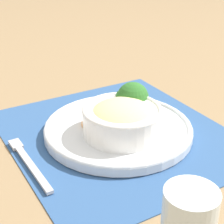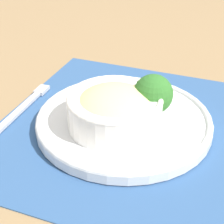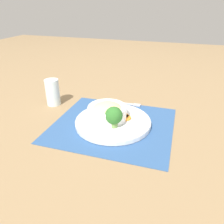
{
  "view_description": "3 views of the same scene",
  "coord_description": "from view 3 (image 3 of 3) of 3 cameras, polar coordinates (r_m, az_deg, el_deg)",
  "views": [
    {
      "loc": [
        -0.33,
        -0.56,
        0.38
      ],
      "look_at": [
        -0.01,
        0.01,
        0.05
      ],
      "focal_mm": 60.0,
      "sensor_mm": 36.0,
      "label": 1
    },
    {
      "loc": [
        0.18,
        -0.5,
        0.36
      ],
      "look_at": [
        -0.02,
        -0.01,
        0.04
      ],
      "focal_mm": 60.0,
      "sensor_mm": 36.0,
      "label": 2
    },
    {
      "loc": [
        0.71,
        0.23,
        0.44
      ],
      "look_at": [
        -0.0,
        -0.01,
        0.05
      ],
      "focal_mm": 35.0,
      "sensor_mm": 36.0,
      "label": 3
    }
  ],
  "objects": [
    {
      "name": "ground_plane",
      "position": [
        0.86,
        0.29,
        -3.35
      ],
      "size": [
        4.0,
        4.0,
        0.0
      ],
      "primitive_type": "plane",
      "color": "#8C704C"
    },
    {
      "name": "placemat",
      "position": [
        0.86,
        0.29,
        -3.24
      ],
      "size": [
        0.42,
        0.46,
        0.0
      ],
      "color": "#2D5184",
      "rests_on": "ground_plane"
    },
    {
      "name": "plate",
      "position": [
        0.85,
        0.29,
        -2.47
      ],
      "size": [
        0.3,
        0.3,
        0.02
      ],
      "color": "silver",
      "rests_on": "placemat"
    },
    {
      "name": "bowl",
      "position": [
        0.85,
        -1.26,
        0.2
      ],
      "size": [
        0.15,
        0.15,
        0.07
      ],
      "color": "white",
      "rests_on": "plate"
    },
    {
      "name": "broccoli_floret",
      "position": [
        0.79,
        0.5,
        -0.99
      ],
      "size": [
        0.07,
        0.07,
        0.08
      ],
      "color": "#759E51",
      "rests_on": "plate"
    },
    {
      "name": "carrot_slice_near",
      "position": [
        0.86,
        3.55,
        -1.53
      ],
      "size": [
        0.04,
        0.04,
        0.01
      ],
      "color": "orange",
      "rests_on": "plate"
    },
    {
      "name": "carrot_slice_middle",
      "position": [
        0.88,
        2.94,
        -1.02
      ],
      "size": [
        0.04,
        0.04,
        0.01
      ],
      "color": "orange",
      "rests_on": "plate"
    },
    {
      "name": "water_glass",
      "position": [
        1.05,
        -15.2,
        4.67
      ],
      "size": [
        0.06,
        0.06,
        0.12
      ],
      "color": "silver",
      "rests_on": "ground_plane"
    },
    {
      "name": "fork",
      "position": [
        1.02,
        3.45,
        2.19
      ],
      "size": [
        0.02,
        0.18,
        0.01
      ],
      "rotation": [
        0.0,
        0.0,
        0.04
      ],
      "color": "#B7B7BC",
      "rests_on": "placemat"
    }
  ]
}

